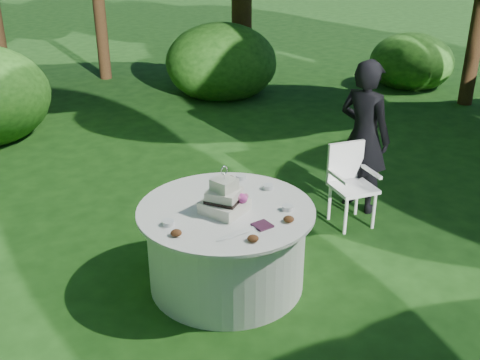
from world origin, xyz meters
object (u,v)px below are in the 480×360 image
chair (350,178)px  napkins (262,225)px  table (226,246)px  cake (225,200)px  guest (364,137)px

chair → napkins: bearing=-159.2°
table → chair: size_ratio=1.74×
chair → table: bearing=-173.3°
napkins → table: 0.59m
napkins → chair: size_ratio=0.16×
table → chair: 1.78m
table → chair: bearing=6.7°
cake → napkins: bearing=-75.7°
guest → table: bearing=90.9°
table → guest: bearing=10.1°
napkins → guest: (2.06, 0.82, 0.09)m
napkins → cake: size_ratio=0.32×
napkins → chair: bearing=20.8°
table → cake: (-0.04, -0.05, 0.50)m
table → napkins: bearing=-82.3°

